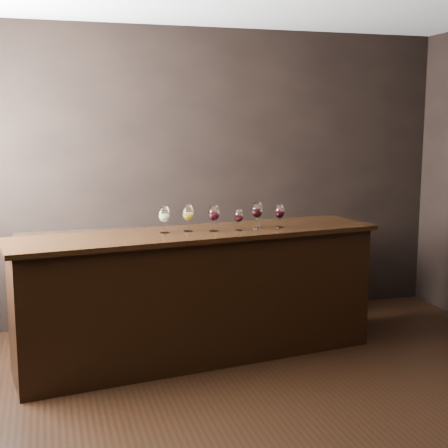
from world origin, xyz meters
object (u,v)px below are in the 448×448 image
object	(u,v)px
glass_amber	(188,214)
glass_red_a	(214,214)
glass_red_d	(280,212)
back_bar_shelf	(160,278)
glass_red_c	(257,211)
glass_red_b	(239,216)
glass_white	(164,215)
bar_counter	(199,297)

from	to	relation	value
glass_amber	glass_red_a	bearing A→B (deg)	-14.07
glass_red_a	glass_red_d	distance (m)	0.57
back_bar_shelf	glass_amber	bearing A→B (deg)	-84.38
glass_red_c	back_bar_shelf	bearing A→B (deg)	127.49
glass_amber	glass_red_b	bearing A→B (deg)	-10.96
back_bar_shelf	glass_red_d	world-z (taller)	glass_red_d
glass_red_d	glass_amber	bearing A→B (deg)	177.51
glass_amber	glass_red_b	distance (m)	0.41
glass_red_a	back_bar_shelf	bearing A→B (deg)	107.66
back_bar_shelf	glass_red_b	distance (m)	1.25
glass_red_c	glass_red_d	size ratio (longest dim) A/B	1.16
back_bar_shelf	glass_red_d	bearing A→B (deg)	-45.55
glass_white	glass_red_c	xyz separation A→B (m)	(0.77, 0.01, 0.00)
glass_white	glass_red_a	size ratio (longest dim) A/B	1.01
glass_amber	glass_red_a	size ratio (longest dim) A/B	1.02
back_bar_shelf	glass_red_d	distance (m)	1.41
glass_white	glass_amber	bearing A→B (deg)	7.81
bar_counter	glass_red_d	distance (m)	0.97
glass_amber	glass_red_d	world-z (taller)	glass_amber
bar_counter	glass_amber	size ratio (longest dim) A/B	13.84
bar_counter	glass_red_b	xyz separation A→B (m)	(0.33, -0.04, 0.66)
glass_red_c	glass_amber	bearing A→B (deg)	177.92
glass_white	glass_red_a	xyz separation A→B (m)	(0.40, -0.02, -0.00)
glass_red_b	glass_red_c	xyz separation A→B (m)	(0.17, 0.06, 0.03)
glass_red_b	glass_red_d	distance (m)	0.37
bar_counter	glass_red_d	world-z (taller)	glass_red_d
glass_white	glass_red_b	size ratio (longest dim) A/B	1.24
glass_white	glass_amber	world-z (taller)	same
bar_counter	glass_red_d	bearing A→B (deg)	-7.22
back_bar_shelf	glass_amber	size ratio (longest dim) A/B	12.39
glass_red_d	back_bar_shelf	bearing A→B (deg)	134.45
glass_red_b	glass_amber	bearing A→B (deg)	169.04
bar_counter	back_bar_shelf	distance (m)	0.89
glass_red_b	glass_red_d	size ratio (longest dim) A/B	0.91
back_bar_shelf	glass_amber	distance (m)	1.11
glass_red_c	glass_red_d	distance (m)	0.20
glass_red_a	glass_red_b	world-z (taller)	glass_red_a
glass_red_a	glass_red_d	world-z (taller)	glass_red_a
glass_amber	glass_red_a	world-z (taller)	glass_amber
glass_red_b	glass_red_d	world-z (taller)	glass_red_d
glass_white	glass_red_b	distance (m)	0.60
glass_red_a	glass_red_d	size ratio (longest dim) A/B	1.11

